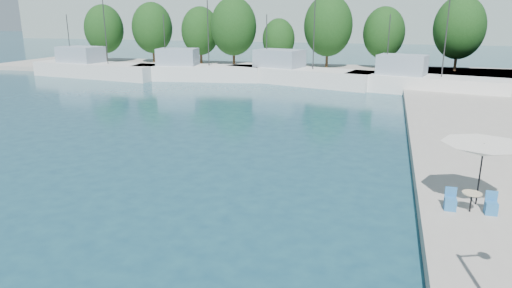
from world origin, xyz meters
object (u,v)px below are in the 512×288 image
(trawler_04, at_px, (420,83))
(trawler_01, at_px, (95,69))
(trawler_03, at_px, (295,74))
(trawler_02, at_px, (194,71))
(umbrella_white, at_px, (483,150))

(trawler_04, bearing_deg, trawler_01, -169.97)
(trawler_03, relative_size, trawler_04, 1.13)
(trawler_01, height_order, trawler_02, same)
(umbrella_white, bearing_deg, trawler_04, 90.92)
(umbrella_white, bearing_deg, trawler_01, 140.60)
(trawler_03, relative_size, umbrella_white, 5.92)
(trawler_03, bearing_deg, trawler_01, -160.13)
(trawler_01, distance_m, umbrella_white, 51.94)
(trawler_01, bearing_deg, trawler_03, 11.26)
(trawler_03, distance_m, umbrella_white, 37.19)
(trawler_01, relative_size, trawler_04, 1.13)
(trawler_04, xyz_separation_m, umbrella_white, (0.50, -30.99, 1.74))
(trawler_01, distance_m, trawler_02, 13.47)
(trawler_01, xyz_separation_m, trawler_02, (13.45, 0.76, 0.00))
(trawler_01, bearing_deg, umbrella_white, -31.27)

